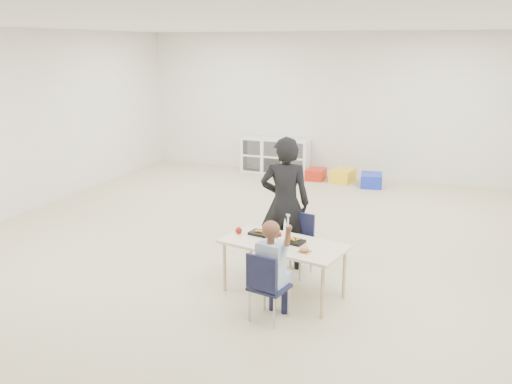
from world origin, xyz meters
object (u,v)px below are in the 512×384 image
at_px(child, 269,266).
at_px(cubby_shelf, 275,156).
at_px(adult, 285,203).
at_px(table, 283,268).
at_px(chair_near, 269,286).

bearing_deg(child, cubby_shelf, 119.89).
xyz_separation_m(child, adult, (-0.26, 1.27, 0.23)).
bearing_deg(cubby_shelf, child, -71.80).
bearing_deg(cubby_shelf, adult, -70.02).
relative_size(table, child, 1.25).
height_order(chair_near, adult, adult).
distance_m(child, adult, 1.31).
bearing_deg(table, cubby_shelf, 121.28).
distance_m(table, adult, 0.89).
distance_m(table, cubby_shelf, 5.65).
height_order(table, chair_near, chair_near).
distance_m(cubby_shelf, adult, 4.93).
bearing_deg(child, table, 105.61).
distance_m(table, chair_near, 0.56).
bearing_deg(adult, cubby_shelf, -84.87).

